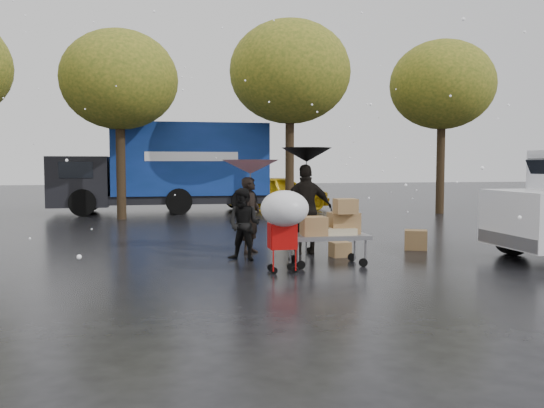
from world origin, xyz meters
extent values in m
plane|color=black|center=(0.00, 0.00, 0.00)|extent=(90.00, 90.00, 0.00)
imported|color=black|center=(-0.33, 1.54, 0.82)|extent=(0.64, 0.71, 1.64)
imported|color=black|center=(-0.60, 0.67, 0.72)|extent=(0.88, 0.83, 1.44)
imported|color=black|center=(0.81, 1.21, 0.96)|extent=(1.14, 0.51, 1.91)
cylinder|color=#4C4C4C|center=(-0.33, 1.54, 0.93)|extent=(0.02, 0.02, 1.86)
cone|color=#F1637F|center=(-0.33, 1.54, 1.86)|extent=(1.22, 1.22, 0.30)
sphere|color=#4C4C4C|center=(-0.33, 1.54, 1.89)|extent=(0.06, 0.06, 0.06)
cylinder|color=#4C4C4C|center=(0.81, 1.21, 1.06)|extent=(0.02, 0.02, 2.11)
cone|color=black|center=(0.81, 1.21, 2.11)|extent=(1.07, 1.07, 0.30)
sphere|color=#4C4C4C|center=(0.81, 1.21, 2.14)|extent=(0.06, 0.06, 0.06)
cube|color=slate|center=(0.86, -0.18, 0.55)|extent=(1.50, 0.80, 0.08)
cylinder|color=slate|center=(0.11, -0.18, 0.80)|extent=(0.04, 0.04, 0.60)
cube|color=#9B6643|center=(1.21, -0.08, 0.79)|extent=(0.55, 0.45, 0.40)
cube|color=#9B6643|center=(0.56, -0.28, 0.77)|extent=(0.45, 0.40, 0.35)
cube|color=#9B6643|center=(1.16, -0.33, 1.13)|extent=(0.40, 0.35, 0.28)
cube|color=#C1B186|center=(0.91, -0.18, 0.65)|extent=(0.90, 0.55, 0.12)
cylinder|color=black|center=(0.26, -0.50, 0.08)|extent=(0.16, 0.05, 0.16)
cylinder|color=black|center=(0.26, 0.14, 0.08)|extent=(0.16, 0.05, 0.16)
cylinder|color=black|center=(1.46, -0.50, 0.08)|extent=(0.16, 0.05, 0.16)
cylinder|color=black|center=(1.46, 0.14, 0.08)|extent=(0.16, 0.05, 0.16)
cube|color=red|center=(-0.13, -0.70, 0.65)|extent=(0.47, 0.41, 0.45)
cylinder|color=red|center=(-0.13, -0.89, 1.02)|extent=(0.42, 0.02, 0.02)
cylinder|color=#4C4C4C|center=(-0.13, -0.89, 0.95)|extent=(0.02, 0.02, 0.60)
ellipsoid|color=white|center=(-0.13, -0.89, 1.15)|extent=(0.84, 0.84, 0.63)
cylinder|color=black|center=(-0.31, -0.86, 0.06)|extent=(0.12, 0.04, 0.12)
cylinder|color=black|center=(-0.31, -0.54, 0.06)|extent=(0.12, 0.04, 0.12)
cylinder|color=black|center=(0.05, -0.86, 0.06)|extent=(0.12, 0.04, 0.12)
cylinder|color=black|center=(0.05, -0.54, 0.06)|extent=(0.12, 0.04, 0.12)
cube|color=white|center=(4.88, -0.69, 0.85)|extent=(1.20, 1.95, 1.10)
cube|color=slate|center=(4.33, -0.69, 0.45)|extent=(0.12, 1.90, 0.25)
cylinder|color=black|center=(5.08, 0.26, 0.38)|extent=(0.76, 0.28, 0.76)
cube|color=navy|center=(-0.97, 12.60, 2.10)|extent=(6.00, 2.50, 2.80)
cube|color=black|center=(-5.17, 12.60, 1.25)|extent=(2.20, 2.40, 1.90)
cube|color=black|center=(-1.97, 12.60, 0.55)|extent=(8.00, 2.30, 0.35)
cube|color=white|center=(-0.97, 11.34, 2.20)|extent=(3.50, 0.03, 0.35)
cylinder|color=black|center=(-4.97, 11.45, 0.50)|extent=(1.00, 0.30, 1.00)
cylinder|color=black|center=(-4.97, 13.75, 0.50)|extent=(1.00, 0.30, 1.00)
cylinder|color=black|center=(1.03, 11.45, 0.50)|extent=(1.00, 0.30, 1.00)
cylinder|color=black|center=(1.03, 13.75, 0.50)|extent=(1.00, 0.30, 1.00)
cube|color=#9B6643|center=(3.38, 1.33, 0.22)|extent=(0.60, 0.55, 0.44)
cube|color=#9B6643|center=(1.41, 0.72, 0.15)|extent=(0.44, 0.36, 0.31)
imported|color=#DDAC0B|center=(2.73, 12.85, 0.73)|extent=(4.53, 2.64, 1.45)
cylinder|color=black|center=(-3.50, 10.00, 2.24)|extent=(0.32, 0.32, 4.48)
ellipsoid|color=#394F16|center=(-3.50, 10.00, 4.80)|extent=(4.00, 4.00, 3.40)
cylinder|color=black|center=(2.50, 10.00, 2.45)|extent=(0.32, 0.32, 4.90)
ellipsoid|color=#394F16|center=(2.50, 10.00, 5.25)|extent=(4.40, 4.40, 3.74)
cylinder|color=black|center=(8.50, 10.00, 2.31)|extent=(0.32, 0.32, 4.62)
ellipsoid|color=#394F16|center=(8.50, 10.00, 4.95)|extent=(4.00, 4.00, 3.40)
camera|label=1|loc=(-2.31, -10.57, 1.92)|focal=38.00mm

